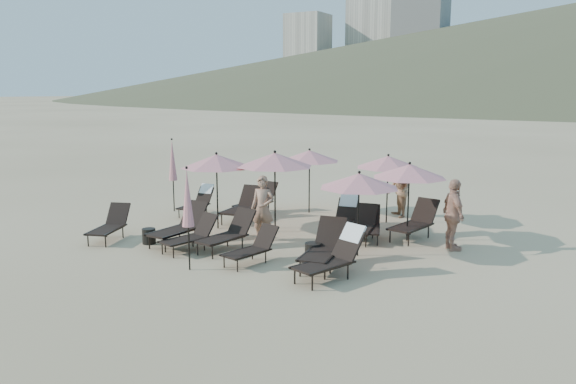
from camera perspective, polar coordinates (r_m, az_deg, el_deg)
The scene contains 29 objects.
ground at distance 13.88m, azimuth -3.67°, elevation -7.06°, with size 800.00×800.00×0.00m, color #D6BA8C.
hotel_skyline at distance 300.44m, azimuth 10.26°, elevation 13.87°, with size 109.00×82.00×55.00m.
lounger_0 at distance 16.50m, azimuth -17.64°, elevation -3.17°, with size 1.12×1.73×0.93m.
lounger_1 at distance 15.64m, azimuth -10.94°, elevation -3.37°, with size 0.79×1.88×1.06m.
lounger_2 at distance 14.90m, azimuth -9.83°, elevation -4.31°, with size 0.95×1.66×0.90m.
lounger_3 at distance 14.78m, azimuth -6.16°, elevation -4.15°, with size 0.92×1.82×1.00m.
lounger_4 at distance 13.34m, azimuth 3.67°, elevation -5.56°, with size 0.98×1.93×1.06m.
lounger_5 at distance 12.57m, azimuth 4.70°, elevation -6.36°, with size 1.20×1.92×1.13m.
lounger_6 at distance 19.25m, azimuth -9.10°, elevation -0.88°, with size 0.68×1.58×0.96m.
lounger_7 at distance 18.13m, azimuth -4.66°, elevation -1.38°, with size 0.89×1.88×1.04m.
lounger_8 at distance 19.08m, azimuth -3.14°, elevation -0.81°, with size 0.78×1.81×1.02m.
lounger_9 at distance 16.50m, azimuth 5.64°, elevation -2.48°, with size 0.85×1.77×1.06m.
lounger_10 at distance 16.02m, azimuth 8.28°, elevation -3.29°, with size 1.06×1.62×0.87m.
lounger_11 at distance 16.27m, azimuth 12.78°, elevation -2.93°, with size 1.04×1.92×1.05m.
lounger_12 at distance 15.87m, azimuth 7.57°, elevation -3.32°, with size 0.89×1.68×0.92m.
lounger_13 at distance 13.64m, azimuth -3.66°, elevation -5.62°, with size 0.88×1.58×0.86m.
umbrella_open_0 at distance 16.87m, azimuth -7.28°, elevation 3.13°, with size 2.17×2.17×2.33m.
umbrella_open_1 at distance 16.37m, azimuth -1.34°, elevation 3.29°, with size 2.25×2.25×2.43m.
umbrella_open_2 at distance 14.03m, azimuth 7.24°, elevation 1.14°, with size 2.02×2.02×2.18m.
umbrella_open_3 at distance 19.01m, azimuth 2.19°, elevation 3.69°, with size 2.06×2.06×2.22m.
umbrella_open_4 at distance 17.81m, azimuth 10.14°, elevation 3.03°, with size 2.04×2.04×2.19m.
umbrella_open_5 at distance 15.71m, azimuth 12.23°, elevation 2.09°, with size 2.06×2.06×2.22m.
umbrella_closed_0 at distance 13.02m, azimuth -10.18°, elevation -0.65°, with size 0.29×0.29×2.45m.
umbrella_closed_1 at distance 19.66m, azimuth -11.66°, elevation 3.13°, with size 0.30×0.30×2.54m.
side_table_0 at distance 15.85m, azimuth -13.95°, elevation -4.37°, with size 0.37×0.37×0.42m, color black.
side_table_1 at distance 13.78m, azimuth 2.57°, elevation -6.16°, with size 0.41×0.41×0.47m, color black.
beachgoer_a at distance 15.53m, azimuth -2.58°, elevation -1.70°, with size 0.67×0.44×1.83m, color #A6765A.
beachgoer_b at distance 18.85m, azimuth 11.18°, elevation 0.17°, with size 0.87×0.68×1.79m, color #A57855.
beachgoer_c at distance 15.24m, azimuth 16.46°, elevation -2.24°, with size 1.10×0.46×1.88m, color tan.
Camera 1 is at (7.31, -11.06, 4.11)m, focal length 35.00 mm.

